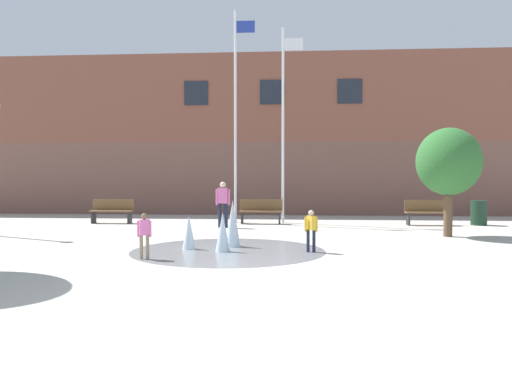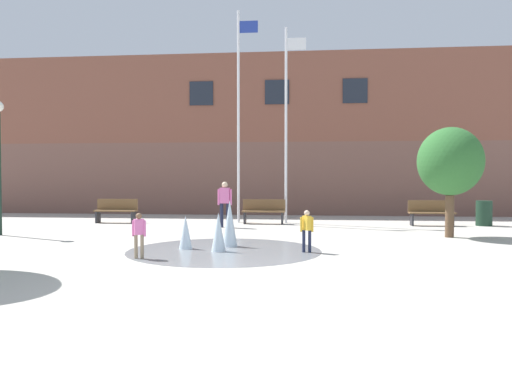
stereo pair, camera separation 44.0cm
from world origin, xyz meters
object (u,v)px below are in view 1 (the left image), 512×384
Objects in this scene: child_running at (144,232)px; adult_in_red at (223,201)px; park_bench_near_trashcan at (427,212)px; child_in_fountain at (311,228)px; trash_can at (479,213)px; park_bench_left_of_flagpoles at (112,211)px; flagpole_left at (236,111)px; street_tree_near_building at (449,162)px; park_bench_under_right_flagpole at (261,211)px; flagpole_right at (284,119)px.

adult_in_red is at bearing -127.52° from child_running.
park_bench_near_trashcan is at bearing -167.94° from adult_in_red.
child_in_fountain reaches higher than park_bench_near_trashcan.
trash_can is (6.35, 6.99, -0.13)m from child_in_fountain.
trash_can is (1.88, 0.16, -0.03)m from park_bench_near_trashcan.
child_running is 0.62× the size of adult_in_red.
park_bench_left_of_flagpoles is 11.73m from park_bench_near_trashcan.
adult_in_red is 1.77× the size of trash_can.
park_bench_near_trashcan is 8.05m from flagpole_left.
child_in_fountain is 1.10× the size of trash_can.
flagpole_left reaches higher than street_tree_near_building.
child_running is at bearing -103.56° from park_bench_under_right_flagpole.
trash_can is at bearing 4.93° from park_bench_near_trashcan.
park_bench_under_right_flagpole is 0.22× the size of flagpole_right.
trash_can is at bearing 0.17° from park_bench_under_right_flagpole.
child_in_fountain is (1.61, -6.97, 0.10)m from park_bench_under_right_flagpole.
child_in_fountain is at bearing -77.01° from park_bench_under_right_flagpole.
street_tree_near_building reaches higher than adult_in_red.
park_bench_near_trashcan is 6.30m from flagpole_right.
flagpole_left is (-2.59, 7.40, 3.72)m from child_in_fountain.
child_running is 9.47m from flagpole_left.
park_bench_under_right_flagpole is 7.01m from street_tree_near_building.
street_tree_near_building reaches higher than park_bench_left_of_flagpoles.
trash_can is (9.19, 1.51, -0.48)m from adult_in_red.
adult_in_red is 7.41m from street_tree_near_building.
park_bench_left_of_flagpoles is 9.91m from child_in_fountain.
child_running is at bearing -140.31° from trash_can.
flagpole_right is 6.60m from street_tree_near_building.
adult_in_red reaches higher than park_bench_near_trashcan.
adult_in_red is 4.13m from flagpole_right.
flagpole_left is at bearing 164.04° from child_in_fountain.
flagpole_right is 7.93m from trash_can.
flagpole_right is (-0.76, 7.40, 3.37)m from child_in_fountain.
park_bench_under_right_flagpole is at bearing 178.69° from park_bench_near_trashcan.
park_bench_near_trashcan is at bearing -1.31° from park_bench_under_right_flagpole.
park_bench_under_right_flagpole is (5.65, 0.21, 0.00)m from park_bench_left_of_flagpoles.
child_running is (-1.99, -8.23, 0.10)m from park_bench_under_right_flagpole.
park_bench_left_of_flagpoles is at bearing -174.37° from flagpole_right.
flagpole_right is at bearing 140.45° from street_tree_near_building.
adult_in_red is (-1.23, -1.49, 0.45)m from park_bench_under_right_flagpole.
adult_in_red is (-2.84, 5.48, 0.35)m from child_in_fountain.
park_bench_under_right_flagpole is at bearing -23.49° from flagpole_left.
flagpole_right is (-5.24, 0.57, 3.47)m from park_bench_near_trashcan.
adult_in_red reaches higher than child_in_fountain.
adult_in_red is at bearing -97.40° from flagpole_left.
park_bench_near_trashcan is 1.01× the size of adult_in_red.
flagpole_right is (2.83, 8.65, 3.37)m from child_running.
street_tree_near_building is (6.98, -2.13, 1.26)m from adult_in_red.
flagpole_left reaches higher than child_running.
flagpole_left is (4.66, 0.64, 3.82)m from park_bench_left_of_flagpoles.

